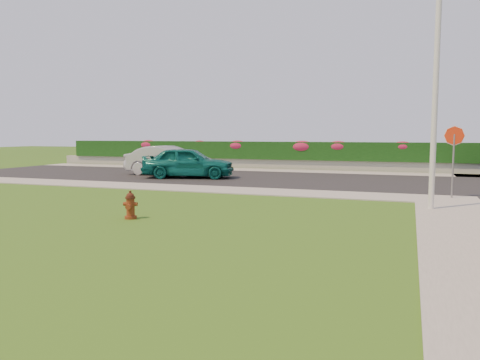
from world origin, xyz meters
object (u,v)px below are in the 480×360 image
at_px(sedan_teal, 188,162).
at_px(sedan_silver, 169,161).
at_px(utility_pole, 435,100).
at_px(stop_sign, 454,145).
at_px(fire_hydrant, 130,206).

xyz_separation_m(sedan_teal, sedan_silver, (-1.66, 1.03, 0.00)).
bearing_deg(sedan_silver, utility_pole, -116.47).
distance_m(sedan_silver, stop_sign, 13.96).
distance_m(fire_hydrant, sedan_teal, 10.93).
distance_m(sedan_teal, sedan_silver, 1.95).
xyz_separation_m(fire_hydrant, sedan_silver, (-5.12, 11.39, 0.45)).
relative_size(sedan_teal, utility_pole, 0.71).
bearing_deg(sedan_teal, fire_hydrant, -175.77).
distance_m(sedan_silver, utility_pole, 14.56).
distance_m(utility_pole, stop_sign, 3.13).
relative_size(sedan_teal, stop_sign, 1.81).
xyz_separation_m(sedan_silver, utility_pole, (12.43, -7.24, 2.31)).
height_order(fire_hydrant, sedan_teal, sedan_teal).
bearing_deg(stop_sign, utility_pole, -87.25).
relative_size(fire_hydrant, utility_pole, 0.12).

